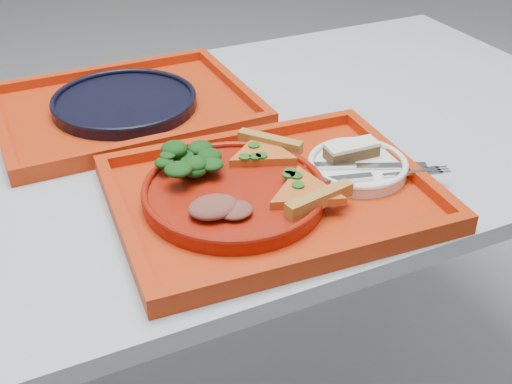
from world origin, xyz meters
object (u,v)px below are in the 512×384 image
Objects in this scene: tray_far at (126,110)px; tray_main at (272,198)px; dinner_plate at (234,194)px; dessert_bar at (352,150)px; navy_plate at (125,103)px.

tray_main is at bearing -73.06° from tray_far.
dessert_bar reaches higher than dinner_plate.
dinner_plate is 0.20m from dessert_bar.
tray_main is 0.39m from tray_far.
dinner_plate is 3.09× the size of dessert_bar.
navy_plate is at bearing 179.75° from tray_far.
tray_far is 1.73× the size of dinner_plate.
navy_plate is (-0.12, 0.37, 0.01)m from tray_main.
dessert_bar is (0.26, -0.35, 0.03)m from tray_far.
tray_main is 0.39m from navy_plate.
tray_main is 1.00× the size of tray_far.
tray_main is 1.73× the size of navy_plate.
dessert_bar reaches higher than tray_main.
tray_far is at bearing 110.74° from tray_main.
tray_far is 1.73× the size of navy_plate.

